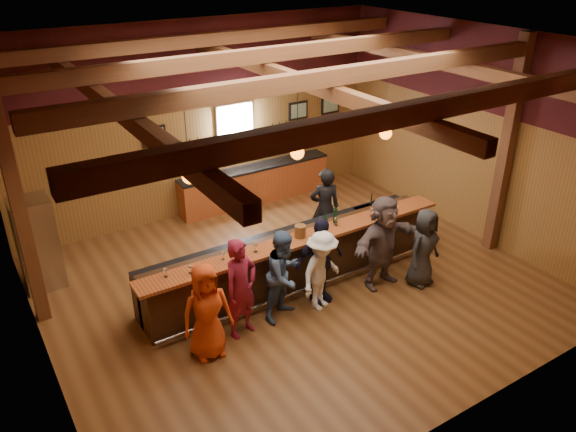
{
  "coord_description": "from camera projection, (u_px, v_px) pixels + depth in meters",
  "views": [
    {
      "loc": [
        -5.01,
        -7.64,
        6.05
      ],
      "look_at": [
        0.0,
        0.3,
        1.35
      ],
      "focal_mm": 35.0,
      "sensor_mm": 36.0,
      "label": 1
    }
  ],
  "objects": [
    {
      "name": "back_bar_cabinet",
      "position": [
        256.0,
        184.0,
        14.05
      ],
      "size": [
        4.0,
        0.52,
        0.95
      ],
      "color": "#8F3C1A",
      "rests_on": "ground"
    },
    {
      "name": "ice_bucket",
      "position": [
        300.0,
        231.0,
        10.23
      ],
      "size": [
        0.21,
        0.21,
        0.23
      ],
      "primitive_type": "cylinder",
      "color": "brown",
      "rests_on": "bar_counter"
    },
    {
      "name": "wine_shelves",
      "position": [
        237.0,
        142.0,
        13.47
      ],
      "size": [
        3.0,
        0.18,
        0.3
      ],
      "color": "#8F3C1A",
      "rests_on": "room"
    },
    {
      "name": "glass_e",
      "position": [
        275.0,
        241.0,
        9.88
      ],
      "size": [
        0.08,
        0.08,
        0.18
      ],
      "color": "silver",
      "rests_on": "bar_counter"
    },
    {
      "name": "room",
      "position": [
        296.0,
        123.0,
        9.48
      ],
      "size": [
        9.04,
        9.0,
        4.52
      ],
      "color": "brown",
      "rests_on": "ground"
    },
    {
      "name": "window",
      "position": [
        235.0,
        124.0,
        13.33
      ],
      "size": [
        0.95,
        0.09,
        0.95
      ],
      "color": "silver",
      "rests_on": "room"
    },
    {
      "name": "bar_counter",
      "position": [
        293.0,
        257.0,
        10.76
      ],
      "size": [
        6.3,
        1.07,
        1.11
      ],
      "color": "black",
      "rests_on": "ground"
    },
    {
      "name": "bottle_a",
      "position": [
        325.0,
        223.0,
        10.51
      ],
      "size": [
        0.07,
        0.07,
        0.31
      ],
      "color": "black",
      "rests_on": "bar_counter"
    },
    {
      "name": "bartender",
      "position": [
        325.0,
        208.0,
        11.86
      ],
      "size": [
        0.76,
        0.62,
        1.78
      ],
      "primitive_type": "imported",
      "rotation": [
        0.0,
        0.0,
        2.79
      ],
      "color": "black",
      "rests_on": "ground"
    },
    {
      "name": "glass_h",
      "position": [
        383.0,
        207.0,
        11.09
      ],
      "size": [
        0.09,
        0.09,
        0.19
      ],
      "color": "silver",
      "rests_on": "bar_counter"
    },
    {
      "name": "glass_b",
      "position": [
        190.0,
        267.0,
        9.12
      ],
      "size": [
        0.07,
        0.07,
        0.16
      ],
      "color": "silver",
      "rests_on": "bar_counter"
    },
    {
      "name": "pendant_lights",
      "position": [
        297.0,
        152.0,
        9.67
      ],
      "size": [
        4.24,
        0.24,
        1.37
      ],
      "color": "black",
      "rests_on": "room"
    },
    {
      "name": "customer_denim",
      "position": [
        285.0,
        275.0,
        9.63
      ],
      "size": [
        0.98,
        0.87,
        1.67
      ],
      "primitive_type": "imported",
      "rotation": [
        0.0,
        0.0,
        0.35
      ],
      "color": "#425C85",
      "rests_on": "ground"
    },
    {
      "name": "stainless_fridge",
      "position": [
        37.0,
        243.0,
        10.49
      ],
      "size": [
        0.7,
        0.7,
        1.8
      ],
      "primitive_type": "cube",
      "color": "silver",
      "rests_on": "ground"
    },
    {
      "name": "customer_navy",
      "position": [
        319.0,
        261.0,
        10.02
      ],
      "size": [
        0.99,
        0.42,
        1.69
      ],
      "primitive_type": "imported",
      "rotation": [
        0.0,
        0.0,
        0.01
      ],
      "color": "black",
      "rests_on": "ground"
    },
    {
      "name": "framed_pictures",
      "position": [
        266.0,
        116.0,
        13.71
      ],
      "size": [
        5.35,
        0.05,
        0.45
      ],
      "color": "black",
      "rests_on": "room"
    },
    {
      "name": "bottle_b",
      "position": [
        335.0,
        216.0,
        10.71
      ],
      "size": [
        0.08,
        0.08,
        0.39
      ],
      "color": "black",
      "rests_on": "bar_counter"
    },
    {
      "name": "customer_orange",
      "position": [
        207.0,
        311.0,
        8.71
      ],
      "size": [
        0.85,
        0.59,
        1.65
      ],
      "primitive_type": "imported",
      "rotation": [
        0.0,
        0.0,
        -0.09
      ],
      "color": "#D94114",
      "rests_on": "ground"
    },
    {
      "name": "customer_dark",
      "position": [
        423.0,
        248.0,
        10.58
      ],
      "size": [
        0.84,
        0.62,
        1.56
      ],
      "primitive_type": "imported",
      "rotation": [
        0.0,
        0.0,
        0.17
      ],
      "color": "#2A2A2D",
      "rests_on": "ground"
    },
    {
      "name": "glass_c",
      "position": [
        223.0,
        254.0,
        9.5
      ],
      "size": [
        0.07,
        0.07,
        0.16
      ],
      "color": "silver",
      "rests_on": "bar_counter"
    },
    {
      "name": "glass_d",
      "position": [
        255.0,
        245.0,
        9.72
      ],
      "size": [
        0.08,
        0.08,
        0.19
      ],
      "color": "silver",
      "rests_on": "bar_counter"
    },
    {
      "name": "glass_g",
      "position": [
        371.0,
        210.0,
        10.97
      ],
      "size": [
        0.08,
        0.08,
        0.19
      ],
      "color": "silver",
      "rests_on": "bar_counter"
    },
    {
      "name": "glass_f",
      "position": [
        336.0,
        219.0,
        10.62
      ],
      "size": [
        0.08,
        0.08,
        0.18
      ],
      "color": "silver",
      "rests_on": "bar_counter"
    },
    {
      "name": "customer_redvest",
      "position": [
        241.0,
        288.0,
        9.16
      ],
      "size": [
        0.74,
        0.59,
        1.78
      ],
      "primitive_type": "imported",
      "rotation": [
        0.0,
        0.0,
        0.28
      ],
      "color": "maroon",
      "rests_on": "ground"
    },
    {
      "name": "customer_brown",
      "position": [
        383.0,
        242.0,
        10.5
      ],
      "size": [
        1.75,
        0.7,
        1.84
      ],
      "primitive_type": "imported",
      "rotation": [
        0.0,
        0.0,
        0.09
      ],
      "color": "#63504F",
      "rests_on": "ground"
    },
    {
      "name": "glass_a",
      "position": [
        165.0,
        270.0,
        9.02
      ],
      "size": [
        0.07,
        0.07,
        0.17
      ],
      "color": "silver",
      "rests_on": "bar_counter"
    },
    {
      "name": "customer_white",
      "position": [
        322.0,
        271.0,
        9.87
      ],
      "size": [
        1.13,
        0.89,
        1.53
      ],
      "primitive_type": "imported",
      "rotation": [
        0.0,
        0.0,
        0.37
      ],
      "color": "white",
      "rests_on": "ground"
    }
  ]
}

